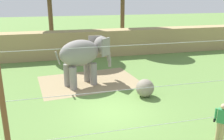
# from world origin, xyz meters

# --- Properties ---
(ground_plane) EXTENTS (120.00, 120.00, 0.00)m
(ground_plane) POSITION_xyz_m (0.00, 0.00, 0.00)
(ground_plane) COLOR #5B7F3D
(dirt_patch) EXTENTS (6.99, 5.25, 0.01)m
(dirt_patch) POSITION_xyz_m (-0.38, 4.70, 0.00)
(dirt_patch) COLOR #937F5B
(dirt_patch) RESTS_ON ground
(embankment_wall) EXTENTS (36.00, 1.80, 2.45)m
(embankment_wall) POSITION_xyz_m (0.00, 11.88, 1.23)
(embankment_wall) COLOR tan
(embankment_wall) RESTS_ON ground
(elephant) EXTENTS (3.86, 2.54, 3.04)m
(elephant) POSITION_xyz_m (-0.74, 4.26, 2.01)
(elephant) COLOR gray
(elephant) RESTS_ON ground
(enrichment_ball) EXTENTS (1.04, 1.04, 1.04)m
(enrichment_ball) POSITION_xyz_m (2.31, 1.35, 0.52)
(enrichment_ball) COLOR gray
(enrichment_ball) RESTS_ON ground
(cable_fence) EXTENTS (9.78, 0.19, 4.16)m
(cable_fence) POSITION_xyz_m (0.00, -3.00, 2.09)
(cable_fence) COLOR brown
(cable_fence) RESTS_ON ground
(zookeeper) EXTENTS (0.52, 0.44, 1.67)m
(zookeeper) POSITION_xyz_m (3.48, -3.66, 0.93)
(zookeeper) COLOR tan
(zookeeper) RESTS_ON ground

